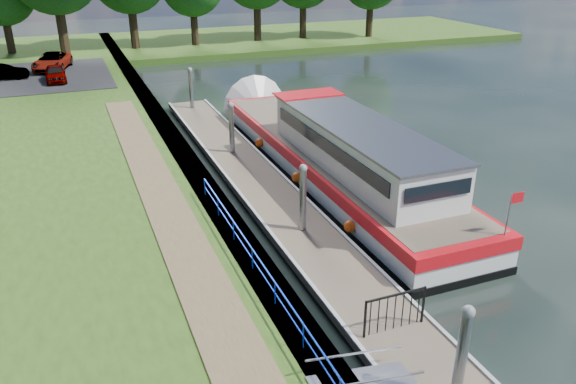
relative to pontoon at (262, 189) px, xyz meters
name	(u,v)px	position (x,y,z in m)	size (l,w,h in m)	color
bank_edge	(194,177)	(-2.55, 2.00, 0.20)	(1.10, 90.00, 0.78)	#473D2D
far_bank	(248,40)	(12.00, 39.00, 0.12)	(60.00, 18.00, 0.60)	#2B4B15
footpath	(186,248)	(-4.40, -5.00, 0.62)	(1.60, 40.00, 0.05)	brown
carpark	(12,78)	(-11.00, 25.00, 0.62)	(14.00, 12.00, 0.06)	black
blue_fence	(288,307)	(-2.75, -10.00, 1.13)	(0.04, 18.04, 0.72)	#0C2DBF
pontoon	(262,189)	(0.00, 0.00, 0.00)	(2.50, 30.00, 0.56)	brown
mooring_piles	(262,166)	(0.00, 0.00, 1.10)	(0.30, 27.30, 3.55)	gray
gangway	(364,383)	(-1.85, -12.50, 0.44)	(2.58, 1.00, 0.92)	#A5A8AD
gate_panel	(395,306)	(0.00, -10.80, 0.97)	(1.85, 0.05, 1.15)	black
barge	(327,152)	(3.60, 1.04, 0.90)	(4.36, 21.15, 4.78)	black
car_a	(55,73)	(-7.91, 22.59, 1.24)	(1.38, 3.43, 1.17)	#999999
car_b	(4,72)	(-11.39, 24.65, 1.19)	(1.15, 3.29, 1.08)	#999999
car_d	(52,61)	(-8.07, 26.99, 1.32)	(2.22, 4.81, 1.34)	#999999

